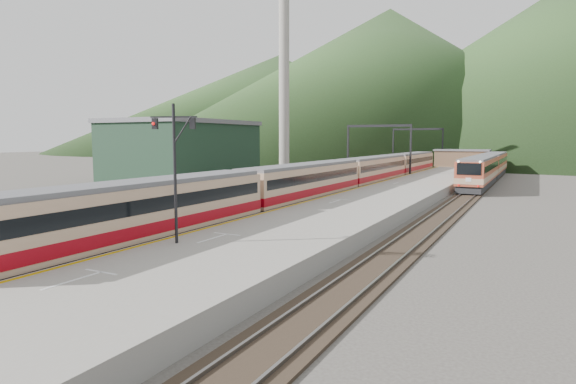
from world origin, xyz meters
The scene contains 20 objects.
ground centered at (0.00, 0.00, 0.00)m, with size 400.00×400.00×0.00m, color #47423D.
track_main centered at (0.00, 40.00, 0.07)m, with size 2.60×200.00×0.23m.
track_far centered at (-5.00, 40.00, 0.07)m, with size 2.60×200.00×0.23m.
track_second centered at (11.50, 40.00, 0.07)m, with size 2.60×200.00×0.23m.
platform centered at (5.60, 38.00, 0.50)m, with size 8.00×100.00×1.00m, color gray.
gantry_near centered at (-2.85, 55.00, 5.59)m, with size 9.55×0.25×8.00m.
gantry_far centered at (-2.85, 80.00, 5.59)m, with size 9.55×0.25×8.00m.
warehouse centered at (-28.00, 42.00, 4.32)m, with size 14.50×20.50×8.60m.
smokestack centered at (-22.00, 62.00, 15.00)m, with size 1.80×1.80×30.00m, color #9E998E.
station_shed centered at (5.60, 78.00, 2.57)m, with size 9.40×4.40×3.10m.
hill_a centered at (-40.00, 190.00, 30.00)m, with size 180.00×180.00×60.00m, color #29441E.
hill_b centered at (30.00, 230.00, 37.50)m, with size 220.00×220.00×75.00m, color #29441E.
hill_d centered at (-120.00, 240.00, 27.50)m, with size 200.00×200.00×55.00m, color #29441E.
main_train centered at (0.00, 34.30, 1.95)m, with size 2.82×77.44×3.45m.
second_train centered at (11.50, 58.89, 1.99)m, with size 2.88×39.25×3.52m.
signal_mast centered at (2.94, 4.35, 4.95)m, with size 2.10×0.84×6.44m.
short_signal_a centered at (-2.44, 4.99, 1.46)m, with size 0.26×0.22×2.27m.
short_signal_b centered at (-3.48, 25.36, 1.46)m, with size 0.26×0.22×2.27m.
short_signal_c centered at (-7.39, 15.26, 1.46)m, with size 0.22×0.17×2.27m.
worker centered at (-3.61, 1.12, 0.88)m, with size 0.64×0.42×1.76m, color #222234.
Camera 1 is at (17.78, -12.83, 5.81)m, focal length 30.00 mm.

